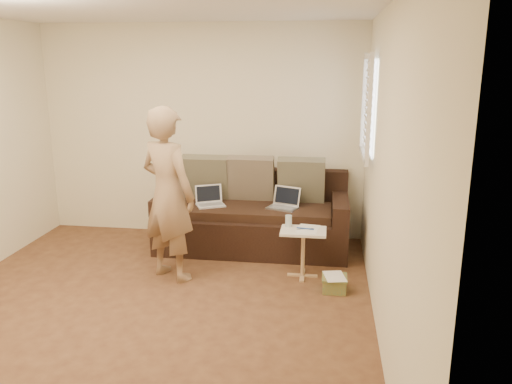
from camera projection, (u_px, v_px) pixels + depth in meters
floor at (144, 314)px, 4.51m from camera, size 4.50×4.50×0.00m
ceiling at (125, 1)px, 3.86m from camera, size 4.50×4.50×0.00m
wall_back at (201, 132)px, 6.34m from camera, size 4.00×0.00×4.00m
wall_right at (386, 177)px, 3.92m from camera, size 0.00×4.50×4.50m
window_blinds at (368, 107)px, 5.26m from camera, size 0.12×0.88×1.08m
sofa at (253, 213)px, 6.01m from camera, size 2.20×0.95×0.85m
pillow_left at (206, 177)px, 6.19m from camera, size 0.55×0.29×0.57m
pillow_mid at (251, 179)px, 6.13m from camera, size 0.55×0.27×0.57m
pillow_right at (301, 181)px, 6.03m from camera, size 0.55×0.28×0.57m
laptop_silver at (282, 209)px, 5.86m from camera, size 0.39×0.34×0.22m
laptop_white at (211, 206)px, 5.97m from camera, size 0.38×0.35×0.23m
person at (168, 194)px, 5.08m from camera, size 0.77×0.68×1.75m
side_table at (303, 253)px, 5.24m from camera, size 0.46×0.32×0.50m
drinking_glass at (289, 221)px, 5.27m from camera, size 0.07×0.07×0.12m
scissors at (305, 229)px, 5.19m from camera, size 0.19×0.13×0.02m
paper_on_table at (308, 229)px, 5.20m from camera, size 0.25×0.33×0.00m
striped_box at (334, 283)px, 4.95m from camera, size 0.24×0.24×0.15m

